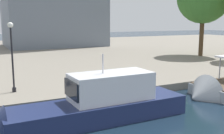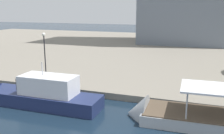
# 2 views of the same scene
# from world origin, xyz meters

# --- Properties ---
(dock_promenade) EXTENTS (120.00, 55.00, 0.59)m
(dock_promenade) POSITION_xyz_m (0.00, 35.21, 0.30)
(dock_promenade) COLOR gray
(dock_promenade) RESTS_ON ground_plane
(motor_yacht_1) EXTENTS (10.96, 2.71, 4.56)m
(motor_yacht_1) POSITION_xyz_m (-7.92, 4.58, 0.68)
(motor_yacht_1) COLOR navy
(motor_yacht_1) RESTS_ON ground_plane
(tour_boat_2) EXTENTS (14.31, 3.77, 4.01)m
(tour_boat_2) POSITION_xyz_m (6.13, 5.31, 0.30)
(tour_boat_2) COLOR #9EA3A8
(tour_boat_2) RESTS_ON ground_plane
(lamp_post) EXTENTS (0.37, 0.37, 4.67)m
(lamp_post) POSITION_xyz_m (-11.01, 10.60, 3.30)
(lamp_post) COLOR black
(lamp_post) RESTS_ON dock_promenade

